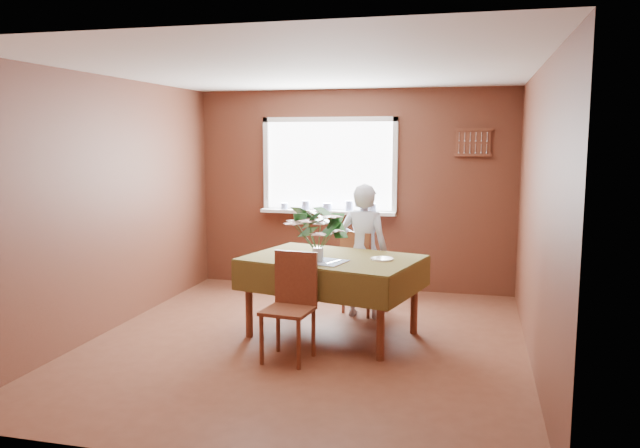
% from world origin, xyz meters
% --- Properties ---
extents(floor, '(4.50, 4.50, 0.00)m').
position_xyz_m(floor, '(0.00, 0.00, 0.00)').
color(floor, brown).
rests_on(floor, ground).
extents(ceiling, '(4.50, 4.50, 0.00)m').
position_xyz_m(ceiling, '(0.00, 0.00, 2.50)').
color(ceiling, white).
rests_on(ceiling, wall_back).
extents(wall_back, '(4.00, 0.00, 4.00)m').
position_xyz_m(wall_back, '(0.00, 2.25, 1.25)').
color(wall_back, brown).
rests_on(wall_back, floor).
extents(wall_front, '(4.00, 0.00, 4.00)m').
position_xyz_m(wall_front, '(0.00, -2.25, 1.25)').
color(wall_front, brown).
rests_on(wall_front, floor).
extents(wall_left, '(0.00, 4.50, 4.50)m').
position_xyz_m(wall_left, '(-2.00, 0.00, 1.25)').
color(wall_left, brown).
rests_on(wall_left, floor).
extents(wall_right, '(0.00, 4.50, 4.50)m').
position_xyz_m(wall_right, '(2.00, 0.00, 1.25)').
color(wall_right, brown).
rests_on(wall_right, floor).
extents(window_assembly, '(1.72, 0.20, 1.22)m').
position_xyz_m(window_assembly, '(-0.29, 2.20, 1.35)').
color(window_assembly, white).
rests_on(window_assembly, wall_back).
extents(spoon_rack, '(0.44, 0.05, 0.33)m').
position_xyz_m(spoon_rack, '(1.45, 2.22, 1.85)').
color(spoon_rack, brown).
rests_on(spoon_rack, wall_back).
extents(dining_table, '(1.81, 1.44, 0.78)m').
position_xyz_m(dining_table, '(0.19, 0.29, 0.68)').
color(dining_table, brown).
rests_on(dining_table, floor).
extents(chair_far, '(0.53, 0.53, 0.92)m').
position_xyz_m(chair_far, '(0.32, 1.08, 0.50)').
color(chair_far, brown).
rests_on(chair_far, floor).
extents(chair_near, '(0.44, 0.44, 0.92)m').
position_xyz_m(chair_near, '(-0.02, -0.40, 0.51)').
color(chair_near, brown).
rests_on(chair_near, floor).
extents(seated_woman, '(0.56, 0.40, 1.43)m').
position_xyz_m(seated_woman, '(0.37, 1.00, 0.72)').
color(seated_woman, white).
rests_on(seated_woman, floor).
extents(flower_bouquet, '(0.52, 0.52, 0.45)m').
position_xyz_m(flower_bouquet, '(0.11, 0.05, 1.07)').
color(flower_bouquet, white).
rests_on(flower_bouquet, dining_table).
extents(side_plate, '(0.30, 0.30, 0.01)m').
position_xyz_m(side_plate, '(0.67, 0.28, 0.78)').
color(side_plate, white).
rests_on(side_plate, dining_table).
extents(table_knife, '(0.10, 0.20, 0.00)m').
position_xyz_m(table_knife, '(0.26, 0.02, 0.78)').
color(table_knife, silver).
rests_on(table_knife, dining_table).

